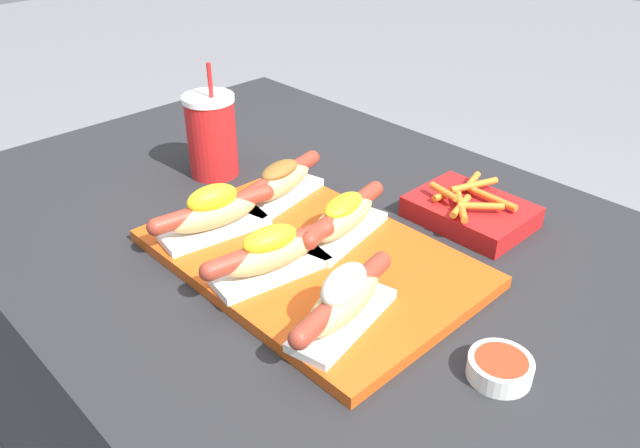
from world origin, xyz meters
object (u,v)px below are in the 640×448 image
(serving_tray, at_px, (310,258))
(hot_dog_3, at_px, (280,182))
(hot_dog_1, at_px, (270,253))
(hot_dog_4, at_px, (344,218))
(fries_basket, at_px, (470,211))
(hot_dog_0, at_px, (214,212))
(sauce_bowl, at_px, (500,367))
(hot_dog_2, at_px, (344,300))
(drink_cup, at_px, (212,135))

(serving_tray, height_order, hot_dog_3, hot_dog_3)
(hot_dog_1, bearing_deg, hot_dog_4, 89.85)
(hot_dog_4, bearing_deg, serving_tray, -92.25)
(fries_basket, bearing_deg, serving_tray, -108.85)
(fries_basket, bearing_deg, hot_dog_0, -124.70)
(hot_dog_1, relative_size, hot_dog_4, 1.01)
(serving_tray, relative_size, hot_dog_0, 2.29)
(hot_dog_1, height_order, sauce_bowl, hot_dog_1)
(hot_dog_2, xyz_separation_m, sauce_bowl, (0.17, 0.08, -0.04))
(serving_tray, bearing_deg, fries_basket, 71.15)
(hot_dog_3, xyz_separation_m, hot_dog_4, (0.15, -0.01, 0.00))
(serving_tray, xyz_separation_m, hot_dog_1, (0.00, -0.07, 0.04))
(hot_dog_4, bearing_deg, sauce_bowl, -11.76)
(sauce_bowl, bearing_deg, serving_tray, -179.87)
(hot_dog_2, xyz_separation_m, drink_cup, (-0.48, 0.15, 0.02))
(drink_cup, bearing_deg, sauce_bowl, -6.17)
(drink_cup, bearing_deg, fries_basket, 24.65)
(drink_cup, distance_m, fries_basket, 0.47)
(hot_dog_1, xyz_separation_m, hot_dog_4, (0.00, 0.14, -0.00))
(serving_tray, relative_size, drink_cup, 2.23)
(serving_tray, relative_size, hot_dog_4, 2.31)
(sauce_bowl, bearing_deg, fries_basket, 130.18)
(hot_dog_0, distance_m, sauce_bowl, 0.46)
(hot_dog_1, relative_size, sauce_bowl, 2.76)
(serving_tray, bearing_deg, hot_dog_3, 154.01)
(hot_dog_1, xyz_separation_m, drink_cup, (-0.34, 0.15, 0.02))
(hot_dog_1, bearing_deg, hot_dog_0, 176.78)
(fries_basket, bearing_deg, hot_dog_1, -104.60)
(sauce_bowl, bearing_deg, hot_dog_3, 171.15)
(hot_dog_3, height_order, fries_basket, hot_dog_3)
(hot_dog_0, height_order, drink_cup, drink_cup)
(hot_dog_1, bearing_deg, hot_dog_3, 135.96)
(hot_dog_0, relative_size, hot_dog_4, 1.01)
(sauce_bowl, bearing_deg, hot_dog_4, 168.24)
(sauce_bowl, xyz_separation_m, fries_basket, (-0.23, 0.27, 0.01))
(hot_dog_1, bearing_deg, sauce_bowl, 13.45)
(hot_dog_1, distance_m, sauce_bowl, 0.33)
(fries_basket, bearing_deg, drink_cup, -155.35)
(hot_dog_4, distance_m, drink_cup, 0.34)
(hot_dog_1, bearing_deg, fries_basket, 75.40)
(hot_dog_3, height_order, sauce_bowl, hot_dog_3)
(hot_dog_2, height_order, hot_dog_4, hot_dog_2)
(hot_dog_2, relative_size, hot_dog_3, 1.00)
(hot_dog_1, relative_size, fries_basket, 1.12)
(hot_dog_2, relative_size, sauce_bowl, 2.74)
(hot_dog_1, height_order, hot_dog_2, hot_dog_2)
(sauce_bowl, distance_m, fries_basket, 0.35)
(hot_dog_4, bearing_deg, hot_dog_2, -45.66)
(hot_dog_1, distance_m, fries_basket, 0.36)
(hot_dog_0, relative_size, hot_dog_2, 1.01)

